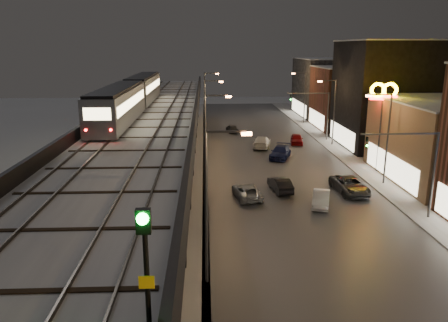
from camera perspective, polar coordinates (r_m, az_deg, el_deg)
name	(u,v)px	position (r m, az deg, el deg)	size (l,w,h in m)	color
road_surface	(282,174)	(47.37, 7.55, -1.67)	(17.00, 120.00, 0.06)	#46474D
sidewalk_right	(373,172)	(50.07, 18.90, -1.41)	(4.00, 120.00, 0.14)	#9FA1A8
under_viaduct_pavement	(156,175)	(46.95, -8.90, -1.87)	(11.00, 120.00, 0.06)	#9FA1A8
elevated_viaduct	(150,129)	(42.61, -9.65, 4.14)	(9.00, 100.00, 6.30)	black
viaduct_trackbed	(150,121)	(42.61, -9.68, 5.18)	(8.40, 100.00, 0.32)	#B2B7C1
viaduct_parapet_streetside	(195,116)	(42.24, -3.80, 5.92)	(0.30, 100.00, 1.10)	black
viaduct_parapet_far	(104,116)	(43.32, -15.44, 5.64)	(0.30, 100.00, 1.10)	black
building_d	(389,95)	(63.11, 20.74, 8.11)	(12.20, 13.20, 14.16)	black
building_e	(353,98)	(76.32, 16.53, 7.91)	(12.20, 12.20, 10.16)	brown
building_f	(330,87)	(89.56, 13.67, 9.33)	(12.20, 16.20, 11.16)	#303132
streetlight_left_1	(211,197)	(24.12, -1.72, -4.74)	(2.57, 0.28, 9.00)	#38383A
streetlight_left_2	(208,134)	(41.53, -2.10, 3.52)	(2.57, 0.28, 9.00)	#38383A
streetlight_right_2	(385,133)	(45.04, 20.33, 3.49)	(2.56, 0.28, 9.00)	#38383A
streetlight_left_3	(207,108)	(59.29, -2.25, 6.88)	(2.57, 0.28, 9.00)	#38383A
streetlight_right_3	(332,108)	(61.80, 13.98, 6.78)	(2.56, 0.28, 9.00)	#38383A
streetlight_left_4	(206,94)	(77.16, -2.34, 8.68)	(2.57, 0.28, 9.00)	#38383A
streetlight_right_4	(303,94)	(79.11, 10.33, 8.61)	(2.56, 0.28, 9.00)	#38383A
traffic_light_rig_a	(420,164)	(36.85, 24.24, -0.39)	(6.10, 0.34, 7.00)	#38383A
traffic_light_rig_b	(320,110)	(64.52, 12.43, 6.52)	(6.10, 0.34, 7.00)	#38383A
subway_train	(133,95)	(48.94, -11.81, 8.44)	(2.68, 32.79, 3.20)	gray
rail_signal	(145,247)	(10.20, -10.29, -10.96)	(0.37, 0.44, 3.17)	black
car_near_white	(280,185)	(41.46, 7.33, -3.11)	(1.45, 4.15, 1.37)	black
car_mid_silver	(247,192)	(39.35, 3.02, -4.05)	(2.11, 4.58, 1.27)	#9CA2A9
car_mid_dark	(262,142)	(59.23, 4.96, 2.44)	(2.15, 5.30, 1.54)	white
car_far_white	(232,129)	(69.89, 1.06, 4.25)	(1.48, 3.69, 1.26)	#3A3B3B
car_onc_silver	(321,199)	(38.30, 12.55, -4.91)	(1.37, 3.94, 1.30)	silver
car_onc_dark	(350,186)	(42.30, 16.12, -3.13)	(2.46, 5.34, 1.48)	#3C3F44
car_onc_white	(280,153)	(53.81, 7.37, 1.09)	(2.07, 5.10, 1.48)	#111842
car_onc_red	(297,139)	(62.06, 9.48, 2.79)	(1.66, 4.13, 1.41)	maroon
sign_mcdonalds	(383,100)	(49.10, 20.06, 7.45)	(2.87, 0.83, 9.69)	#38383A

